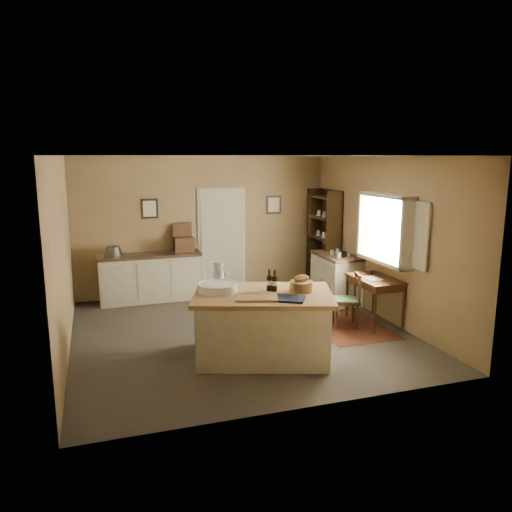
{
  "coord_description": "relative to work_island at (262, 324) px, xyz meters",
  "views": [
    {
      "loc": [
        -2.05,
        -7.09,
        2.69
      ],
      "look_at": [
        0.33,
        0.22,
        1.15
      ],
      "focal_mm": 35.0,
      "sensor_mm": 36.0,
      "label": 1
    }
  ],
  "objects": [
    {
      "name": "ground",
      "position": [
        -0.01,
        1.04,
        -0.48
      ],
      "size": [
        5.0,
        5.0,
        0.0
      ],
      "primitive_type": "plane",
      "color": "#4F473C",
      "rests_on": "ground"
    },
    {
      "name": "wall_back",
      "position": [
        -0.01,
        3.54,
        0.87
      ],
      "size": [
        5.0,
        0.1,
        2.7
      ],
      "primitive_type": "cube",
      "color": "#8F734C",
      "rests_on": "ground"
    },
    {
      "name": "wall_front",
      "position": [
        -0.01,
        -1.46,
        0.87
      ],
      "size": [
        5.0,
        0.1,
        2.7
      ],
      "primitive_type": "cube",
      "color": "#8F734C",
      "rests_on": "ground"
    },
    {
      "name": "wall_left",
      "position": [
        -2.51,
        1.04,
        0.87
      ],
      "size": [
        0.1,
        5.0,
        2.7
      ],
      "primitive_type": "cube",
      "color": "#8F734C",
      "rests_on": "ground"
    },
    {
      "name": "wall_right",
      "position": [
        2.49,
        1.04,
        0.87
      ],
      "size": [
        0.1,
        5.0,
        2.7
      ],
      "primitive_type": "cube",
      "color": "#8F734C",
      "rests_on": "ground"
    },
    {
      "name": "ceiling",
      "position": [
        -0.01,
        1.04,
        2.22
      ],
      "size": [
        5.0,
        5.0,
        0.0
      ],
      "primitive_type": "plane",
      "color": "silver",
      "rests_on": "wall_back"
    },
    {
      "name": "door",
      "position": [
        0.34,
        3.51,
        0.57
      ],
      "size": [
        0.97,
        0.06,
        2.11
      ],
      "primitive_type": "cube",
      "color": "#A4A68A",
      "rests_on": "ground"
    },
    {
      "name": "framed_prints",
      "position": [
        0.19,
        3.52,
        1.24
      ],
      "size": [
        2.82,
        0.02,
        0.38
      ],
      "color": "black",
      "rests_on": "ground"
    },
    {
      "name": "window",
      "position": [
        2.41,
        0.84,
        1.07
      ],
      "size": [
        0.25,
        1.99,
        1.12
      ],
      "color": "beige",
      "rests_on": "ground"
    },
    {
      "name": "work_island",
      "position": [
        0.0,
        0.0,
        0.0
      ],
      "size": [
        2.11,
        1.7,
        1.2
      ],
      "rotation": [
        0.0,
        0.0,
        -0.32
      ],
      "color": "beige",
      "rests_on": "ground"
    },
    {
      "name": "sideboard",
      "position": [
        -1.12,
        3.24,
        -0.0
      ],
      "size": [
        1.9,
        0.54,
        1.18
      ],
      "color": "beige",
      "rests_on": "ground"
    },
    {
      "name": "rug",
      "position": [
        1.74,
        0.77,
        -0.48
      ],
      "size": [
        1.16,
        1.64,
        0.01
      ],
      "primitive_type": "cube",
      "rotation": [
        0.0,
        0.0,
        -0.04
      ],
      "color": "#4F2211",
      "rests_on": "ground"
    },
    {
      "name": "writing_desk",
      "position": [
        2.19,
        0.77,
        0.19
      ],
      "size": [
        0.59,
        0.96,
        0.82
      ],
      "color": "#391D10",
      "rests_on": "ground"
    },
    {
      "name": "desk_chair",
      "position": [
        1.67,
        0.78,
        -0.05
      ],
      "size": [
        0.5,
        0.5,
        0.86
      ],
      "primitive_type": null,
      "rotation": [
        0.0,
        0.0,
        -0.3
      ],
      "color": "black",
      "rests_on": "ground"
    },
    {
      "name": "right_cabinet",
      "position": [
        2.19,
        2.12,
        -0.02
      ],
      "size": [
        0.61,
        1.09,
        0.99
      ],
      "color": "beige",
      "rests_on": "ground"
    },
    {
      "name": "shelving_unit",
      "position": [
        2.35,
        2.92,
        0.54
      ],
      "size": [
        0.35,
        0.92,
        2.05
      ],
      "color": "black",
      "rests_on": "ground"
    }
  ]
}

